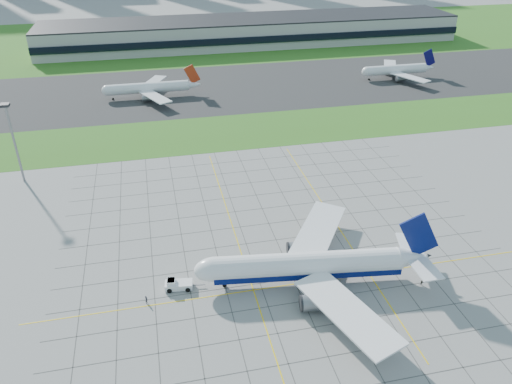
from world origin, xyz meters
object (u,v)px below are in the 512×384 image
(distant_jet_1, at_px, (150,88))
(crew_far, at_px, (422,282))
(light_mast, at_px, (12,134))
(airliner, at_px, (309,265))
(crew_near, at_px, (146,300))
(pushback_tug, at_px, (177,284))
(distant_jet_2, at_px, (397,70))

(distant_jet_1, bearing_deg, crew_far, -69.18)
(light_mast, bearing_deg, airliner, -42.50)
(crew_near, distance_m, crew_far, 62.35)
(crew_near, bearing_deg, airliner, -69.96)
(crew_near, bearing_deg, distant_jet_1, 18.88)
(airliner, height_order, crew_far, airliner)
(airliner, distance_m, pushback_tug, 30.25)
(pushback_tug, xyz_separation_m, crew_near, (-7.04, -3.44, -0.17))
(crew_near, distance_m, distant_jet_1, 139.29)
(airliner, bearing_deg, crew_far, -7.71)
(pushback_tug, height_order, distant_jet_1, distant_jet_1)
(crew_far, bearing_deg, distant_jet_2, 84.80)
(crew_near, xyz_separation_m, distant_jet_1, (6.03, 139.12, 3.53))
(airliner, distance_m, distant_jet_2, 169.75)
(airliner, xyz_separation_m, distant_jet_1, (-30.72, 139.97, -0.32))
(crew_far, height_order, distant_jet_1, distant_jet_1)
(airliner, bearing_deg, pushback_tug, 179.35)
(light_mast, relative_size, pushback_tug, 2.79)
(pushback_tug, relative_size, crew_near, 4.81)
(airliner, bearing_deg, distant_jet_2, 64.61)
(pushback_tug, height_order, crew_near, pushback_tug)
(light_mast, distance_m, distant_jet_1, 85.24)
(crew_far, bearing_deg, pushback_tug, -172.45)
(distant_jet_2, bearing_deg, light_mast, -155.44)
(light_mast, distance_m, pushback_tug, 77.57)
(pushback_tug, bearing_deg, crew_far, -3.93)
(airliner, bearing_deg, light_mast, 145.07)
(light_mast, bearing_deg, crew_near, -61.24)
(crew_far, xyz_separation_m, distant_jet_2, (67.22, 149.30, 3.69))
(airliner, relative_size, crew_near, 29.40)
(pushback_tug, bearing_deg, distant_jet_2, 56.10)
(airliner, height_order, distant_jet_1, airliner)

